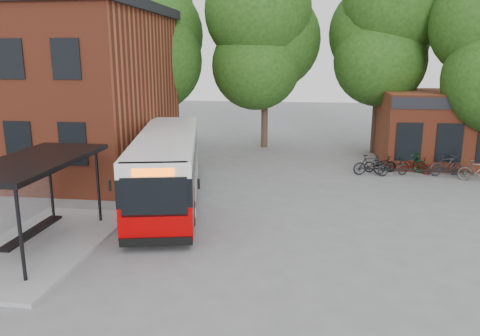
# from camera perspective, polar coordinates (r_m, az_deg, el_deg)

# --- Properties ---
(ground) EXTENTS (100.00, 100.00, 0.00)m
(ground) POSITION_cam_1_polar(r_m,az_deg,el_deg) (15.43, -6.24, -9.06)
(ground) COLOR slate
(bus_shelter) EXTENTS (3.60, 7.00, 2.90)m
(bus_shelter) POSITION_cam_1_polar(r_m,az_deg,el_deg) (15.77, -23.41, -4.03)
(bus_shelter) COLOR black
(bus_shelter) RESTS_ON ground
(bike_rail) EXTENTS (5.20, 0.10, 0.38)m
(bike_rail) POSITION_cam_1_polar(r_m,az_deg,el_deg) (25.15, 20.68, -0.57)
(bike_rail) COLOR black
(bike_rail) RESTS_ON ground
(tree_0) EXTENTS (7.92, 7.92, 11.00)m
(tree_0) POSITION_cam_1_polar(r_m,az_deg,el_deg) (31.32, -10.25, 12.47)
(tree_0) COLOR #1C3F11
(tree_0) RESTS_ON ground
(tree_1) EXTENTS (7.92, 7.92, 10.40)m
(tree_1) POSITION_cam_1_polar(r_m,az_deg,el_deg) (30.94, 3.08, 12.09)
(tree_1) COLOR #1C3F11
(tree_1) RESTS_ON ground
(tree_2) EXTENTS (7.92, 7.92, 11.00)m
(tree_2) POSITION_cam_1_polar(r_m,az_deg,el_deg) (30.16, 16.61, 12.11)
(tree_2) COLOR #1C3F11
(tree_2) RESTS_ON ground
(city_bus) EXTENTS (4.64, 11.34, 2.82)m
(city_bus) POSITION_cam_1_polar(r_m,az_deg,el_deg) (19.64, -8.77, 0.08)
(city_bus) COLOR #A70001
(city_bus) RESTS_ON ground
(bicycle_0) EXTENTS (1.78, 0.90, 0.89)m
(bicycle_0) POSITION_cam_1_polar(r_m,az_deg,el_deg) (25.48, 16.69, 0.50)
(bicycle_0) COLOR black
(bicycle_0) RESTS_ON ground
(bicycle_1) EXTENTS (1.81, 0.92, 1.05)m
(bicycle_1) POSITION_cam_1_polar(r_m,az_deg,el_deg) (24.72, 15.54, 0.37)
(bicycle_1) COLOR black
(bicycle_1) RESTS_ON ground
(bicycle_2) EXTENTS (1.82, 1.22, 0.91)m
(bicycle_2) POSITION_cam_1_polar(r_m,az_deg,el_deg) (24.91, 18.15, 0.13)
(bicycle_2) COLOR black
(bicycle_2) RESTS_ON ground
(bicycle_3) EXTENTS (1.90, 1.13, 1.10)m
(bicycle_3) POSITION_cam_1_polar(r_m,az_deg,el_deg) (25.96, 19.93, 0.72)
(bicycle_3) COLOR #103518
(bicycle_3) RESTS_ON ground
(bicycle_4) EXTENTS (1.76, 1.23, 0.88)m
(bicycle_4) POSITION_cam_1_polar(r_m,az_deg,el_deg) (25.85, 20.58, 0.37)
(bicycle_4) COLOR #55100E
(bicycle_4) RESTS_ON ground
(bicycle_5) EXTENTS (1.84, 0.98, 1.07)m
(bicycle_5) POSITION_cam_1_polar(r_m,az_deg,el_deg) (25.84, 23.83, 0.28)
(bicycle_5) COLOR #24242A
(bicycle_5) RESTS_ON ground
(bicycle_7) EXTENTS (1.79, 0.80, 1.04)m
(bicycle_7) POSITION_cam_1_polar(r_m,az_deg,el_deg) (25.33, 26.92, -0.31)
(bicycle_7) COLOR #413D37
(bicycle_7) RESTS_ON ground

